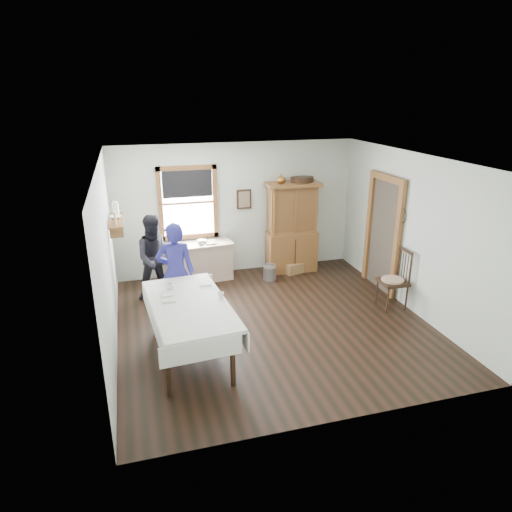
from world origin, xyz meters
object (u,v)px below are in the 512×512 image
object	(u,v)px
work_counter	(199,262)
woman_blue	(176,276)
dining_table	(191,329)
china_hutch	(292,228)
pail	(270,273)
figure_dark	(157,261)
spindle_chair	(393,279)
wicker_basket	(293,268)

from	to	relation	value
work_counter	woman_blue	distance (m)	1.75
work_counter	dining_table	size ratio (longest dim) A/B	0.66
china_hutch	pail	xyz separation A→B (m)	(-0.61, -0.40, -0.81)
china_hutch	figure_dark	distance (m)	2.94
dining_table	spindle_chair	size ratio (longest dim) A/B	1.91
work_counter	wicker_basket	size ratio (longest dim) A/B	3.64
wicker_basket	pail	bearing A→B (deg)	-158.99
wicker_basket	figure_dark	bearing A→B (deg)	-170.43
dining_table	woman_blue	size ratio (longest dim) A/B	1.31
figure_dark	dining_table	bearing A→B (deg)	-86.06
wicker_basket	figure_dark	size ratio (longest dim) A/B	0.26
china_hutch	dining_table	distance (m)	3.80
pail	wicker_basket	xyz separation A→B (m)	(0.59, 0.23, -0.03)
china_hutch	woman_blue	bearing A→B (deg)	-145.91
pail	figure_dark	bearing A→B (deg)	-173.62
wicker_basket	woman_blue	bearing A→B (deg)	-150.97
spindle_chair	work_counter	bearing A→B (deg)	146.78
china_hutch	pail	distance (m)	1.09
work_counter	spindle_chair	distance (m)	3.78
china_hutch	woman_blue	distance (m)	3.07
work_counter	spindle_chair	world-z (taller)	spindle_chair
woman_blue	figure_dark	xyz separation A→B (m)	(-0.25, 0.96, -0.05)
china_hutch	spindle_chair	bearing A→B (deg)	-60.92
dining_table	pail	bearing A→B (deg)	50.63
china_hutch	figure_dark	bearing A→B (deg)	-164.77
work_counter	dining_table	world-z (taller)	dining_table
spindle_chair	pail	size ratio (longest dim) A/B	3.84
pail	work_counter	bearing A→B (deg)	164.78
pail	figure_dark	xyz separation A→B (m)	(-2.25, -0.25, 0.60)
pail	wicker_basket	bearing A→B (deg)	21.01
work_counter	wicker_basket	xyz separation A→B (m)	(1.99, -0.15, -0.28)
dining_table	wicker_basket	bearing A→B (deg)	45.66
wicker_basket	woman_blue	xyz separation A→B (m)	(-2.59, -1.44, 0.68)
work_counter	dining_table	distance (m)	2.80
work_counter	pail	bearing A→B (deg)	-19.65
work_counter	spindle_chair	bearing A→B (deg)	-39.28
china_hutch	woman_blue	xyz separation A→B (m)	(-2.61, -1.62, -0.16)
china_hutch	wicker_basket	size ratio (longest dim) A/B	5.04
china_hutch	spindle_chair	distance (m)	2.48
figure_dark	woman_blue	bearing A→B (deg)	-80.01
woman_blue	spindle_chair	bearing A→B (deg)	-179.29
pail	figure_dark	world-z (taller)	figure_dark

